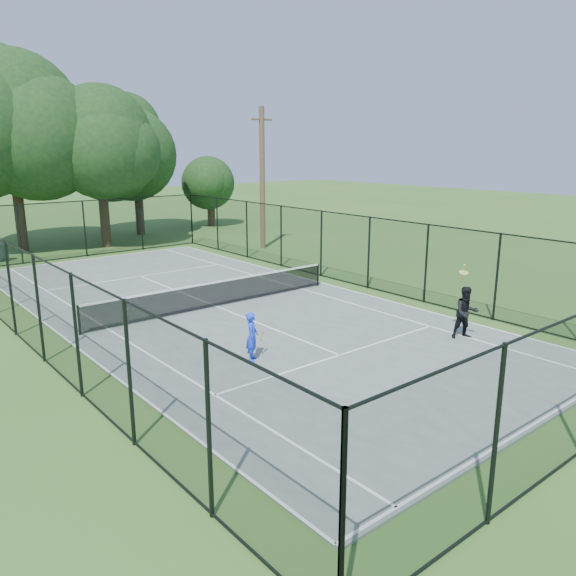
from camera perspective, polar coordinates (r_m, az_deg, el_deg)
ground at (r=20.72m, az=-7.24°, el=-2.04°), size 120.00×120.00×0.00m
tennis_court at (r=20.71m, az=-7.24°, el=-1.96°), size 11.00×24.00×0.06m
tennis_net at (r=20.57m, az=-7.29°, el=-0.50°), size 10.08×0.08×0.95m
fence at (r=20.36m, az=-7.37°, el=2.01°), size 13.10×26.10×3.00m
tree_near_left at (r=34.95m, az=-26.34°, el=13.65°), size 7.85×7.85×10.24m
tree_near_mid at (r=34.58m, az=-18.52°, el=11.89°), size 5.97×5.97×7.81m
tree_near_right at (r=38.98m, az=-15.24°, el=13.56°), size 6.46×6.46×8.91m
tree_far_right at (r=42.49m, az=-7.90°, el=10.66°), size 3.99×3.99×5.27m
trash_bin_right at (r=32.50m, az=-27.01°, el=3.24°), size 0.58×0.58×0.90m
utility_pole at (r=32.41m, az=-2.63°, el=11.09°), size 1.40×0.30×7.92m
player_blue at (r=15.31m, az=-3.66°, el=-4.94°), size 0.87×0.59×1.36m
player_black at (r=17.84m, az=17.64°, el=-2.38°), size 0.98×0.95×2.19m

